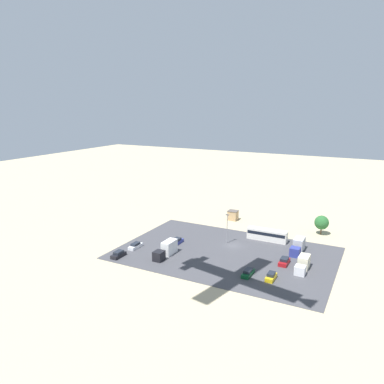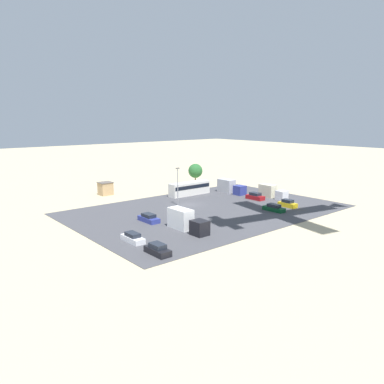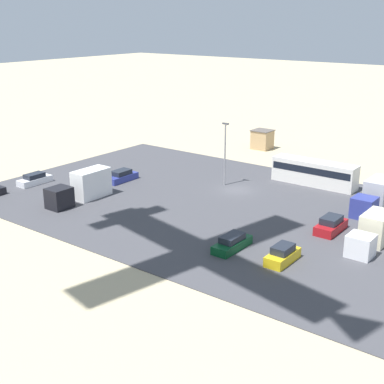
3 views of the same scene
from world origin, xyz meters
name	(u,v)px [view 3 (image 3 of 3)]	position (x,y,z in m)	size (l,w,h in m)	color
ground_plane	(236,191)	(0.00, 0.00, 0.00)	(400.00, 400.00, 0.00)	tan
parking_lot_surface	(209,203)	(0.00, 6.04, 0.04)	(55.20, 36.86, 0.08)	#424247
shed_building	(262,139)	(9.01, -22.09, 1.64)	(3.26, 3.12, 3.26)	tan
bus	(314,172)	(-6.95, -8.23, 1.83)	(11.37, 2.64, 3.26)	silver
parked_car_0	(35,179)	(23.01, 14.10, 0.68)	(1.76, 4.68, 1.45)	silver
parked_car_2	(331,225)	(-15.48, 5.89, 0.77)	(1.99, 4.46, 1.65)	maroon
parked_car_3	(283,255)	(-14.95, 15.47, 0.77)	(1.74, 4.07, 1.65)	gold
parked_car_4	(232,243)	(-9.71, 15.86, 0.69)	(1.75, 4.78, 1.47)	#0C4723
parked_car_5	(121,176)	(14.71, 6.06, 0.71)	(1.98, 4.74, 1.52)	navy
parked_truck_0	(375,197)	(-16.69, -3.61, 1.62)	(2.47, 8.21, 3.35)	navy
parked_truck_1	(83,187)	(12.83, 14.63, 1.68)	(2.34, 8.77, 3.51)	black
parked_truck_2	(372,233)	(-20.14, 7.00, 1.48)	(2.35, 7.29, 3.05)	silver
light_pole_lot_centre	(225,151)	(2.46, -0.89, 4.70)	(0.90, 0.28, 8.37)	gray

